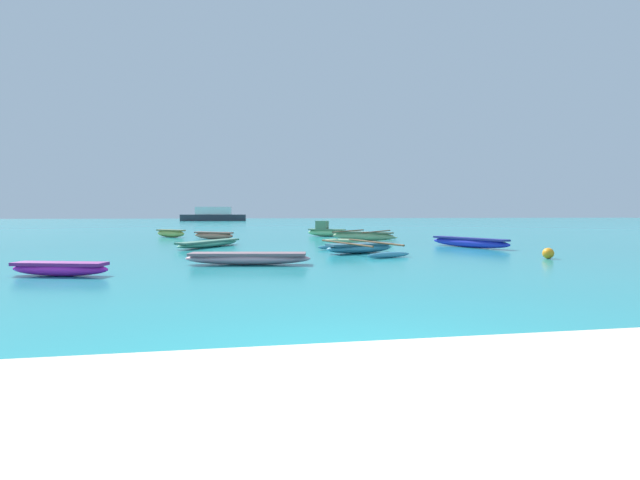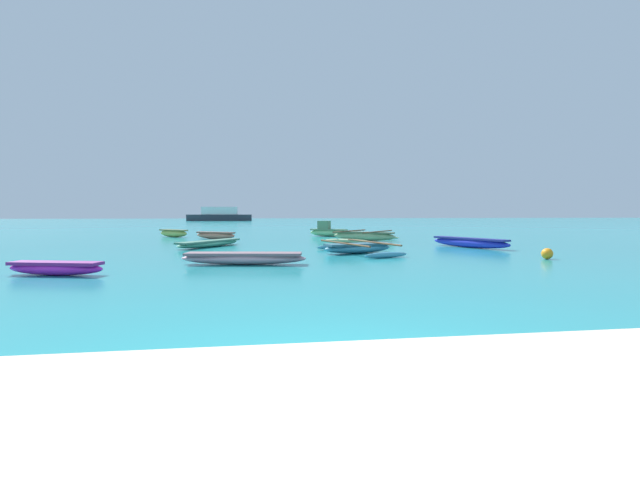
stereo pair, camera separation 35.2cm
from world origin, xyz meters
TOP-DOWN VIEW (x-y plane):
  - ground_plane at (0.00, 0.00)m, footprint 240.00×240.00m
  - moored_boat_0 at (8.54, 14.11)m, footprint 2.17×3.80m
  - moored_boat_1 at (3.07, 12.26)m, footprint 2.92×4.32m
  - moored_boat_2 at (5.08, 19.34)m, footprint 4.58×4.74m
  - moored_boat_3 at (-3.15, 22.12)m, footprint 2.53×1.88m
  - moored_boat_4 at (-2.86, 16.16)m, footprint 2.79×3.67m
  - moored_boat_5 at (-5.59, 7.70)m, footprint 2.49×1.10m
  - moored_boat_6 at (-1.11, 9.26)m, footprint 3.76×1.26m
  - moored_boat_7 at (3.82, 23.88)m, footprint 2.52×2.01m
  - moored_boat_8 at (-5.97, 24.50)m, footprint 2.14×1.91m
  - mooring_buoy_0 at (8.77, 9.31)m, footprint 0.36×0.36m
  - distant_ferry at (-8.03, 81.78)m, footprint 12.27×2.70m

SIDE VIEW (x-z plane):
  - ground_plane at x=0.00m, z-range 0.00..0.00m
  - moored_boat_4 at x=-2.86m, z-range 0.02..0.31m
  - mooring_buoy_0 at x=8.77m, z-range 0.00..0.36m
  - moored_boat_5 at x=-5.59m, z-range 0.02..0.36m
  - moored_boat_6 at x=-1.11m, z-range 0.02..0.38m
  - moored_boat_1 at x=3.07m, z-range -0.01..0.42m
  - moored_boat_3 at x=-3.15m, z-range 0.02..0.44m
  - moored_boat_0 at x=8.54m, z-range 0.02..0.46m
  - moored_boat_2 at x=5.08m, z-range -0.02..0.53m
  - moored_boat_8 at x=-5.97m, z-range 0.03..0.50m
  - moored_boat_7 at x=3.82m, z-range -0.15..0.86m
  - distant_ferry at x=-8.03m, z-range -0.25..2.45m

